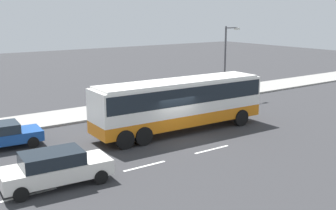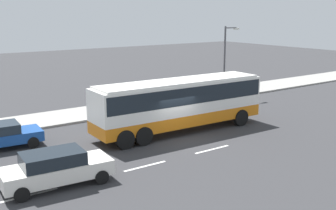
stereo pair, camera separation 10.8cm
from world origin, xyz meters
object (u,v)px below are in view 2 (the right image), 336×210
pedestrian_near_curb (206,85)px  car_white_minivan (56,168)px  coach_bus (180,100)px  street_lamp (226,56)px  pedestrian_at_crossing (201,85)px

pedestrian_near_curb → car_white_minivan: bearing=107.3°
coach_bus → car_white_minivan: bearing=-157.6°
car_white_minivan → street_lamp: 21.54m
coach_bus → pedestrian_near_curb: coach_bus is taller
car_white_minivan → pedestrian_at_crossing: (17.70, 11.41, 0.22)m
pedestrian_near_curb → coach_bus: bearing=116.7°
pedestrian_at_crossing → street_lamp: bearing=-179.9°
car_white_minivan → pedestrian_at_crossing: 21.06m
street_lamp → pedestrian_near_curb: bearing=111.4°
pedestrian_at_crossing → coach_bus: bearing=96.2°
coach_bus → street_lamp: bearing=33.8°
pedestrian_at_crossing → street_lamp: size_ratio=0.26×
coach_bus → car_white_minivan: (-9.52, -3.62, -1.23)m
street_lamp → car_white_minivan: bearing=-153.2°
coach_bus → street_lamp: street_lamp is taller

